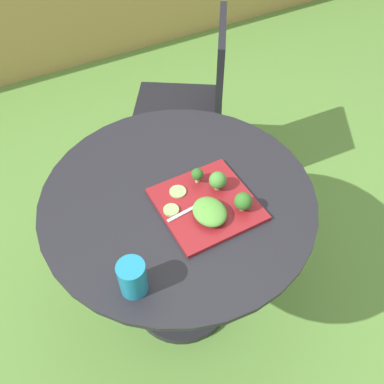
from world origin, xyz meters
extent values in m
plane|color=#568438|center=(0.00, 0.00, 0.00)|extent=(12.00, 12.00, 0.00)
cylinder|color=black|center=(0.00, 0.00, 0.70)|extent=(0.90, 0.90, 0.02)
cylinder|color=black|center=(0.00, 0.00, 0.37)|extent=(0.06, 0.06, 0.66)
cylinder|color=black|center=(0.00, 0.00, 0.02)|extent=(0.44, 0.44, 0.04)
cube|color=black|center=(0.36, 0.71, 0.43)|extent=(0.61, 0.61, 0.03)
cube|color=black|center=(0.53, 0.61, 0.68)|extent=(0.25, 0.37, 0.45)
cylinder|color=black|center=(0.31, 0.96, 0.22)|extent=(0.02, 0.02, 0.43)
cylinder|color=black|center=(0.12, 0.66, 0.22)|extent=(0.02, 0.02, 0.43)
cylinder|color=black|center=(0.61, 0.77, 0.22)|extent=(0.02, 0.02, 0.43)
cylinder|color=black|center=(0.42, 0.47, 0.22)|extent=(0.02, 0.02, 0.43)
cube|color=maroon|center=(0.06, -0.08, 0.72)|extent=(0.29, 0.29, 0.01)
cylinder|color=teal|center=(-0.26, -0.24, 0.77)|extent=(0.08, 0.08, 0.11)
cylinder|color=#156886|center=(-0.26, -0.24, 0.75)|extent=(0.07, 0.07, 0.08)
cube|color=silver|center=(-0.03, -0.09, 0.73)|extent=(0.11, 0.02, 0.00)
cube|color=silver|center=(0.05, -0.08, 0.73)|extent=(0.05, 0.03, 0.00)
ellipsoid|color=#519338|center=(0.04, -0.13, 0.75)|extent=(0.10, 0.12, 0.04)
cylinder|color=#99B770|center=(0.12, -0.05, 0.73)|extent=(0.02, 0.02, 0.01)
sphere|color=#427F33|center=(0.12, -0.05, 0.76)|extent=(0.06, 0.06, 0.06)
cylinder|color=#99B770|center=(0.15, -0.16, 0.73)|extent=(0.02, 0.02, 0.01)
sphere|color=#2D6623|center=(0.15, -0.16, 0.76)|extent=(0.06, 0.06, 0.06)
cylinder|color=#99B770|center=(0.08, 0.01, 0.74)|extent=(0.01, 0.01, 0.02)
sphere|color=#285B1E|center=(0.08, 0.01, 0.76)|extent=(0.04, 0.04, 0.04)
cylinder|color=#8EB766|center=(0.00, 0.00, 0.73)|extent=(0.05, 0.05, 0.01)
cylinder|color=#8EB766|center=(-0.05, -0.06, 0.73)|extent=(0.05, 0.05, 0.01)
camera|label=1|loc=(-0.38, -0.79, 1.73)|focal=38.47mm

